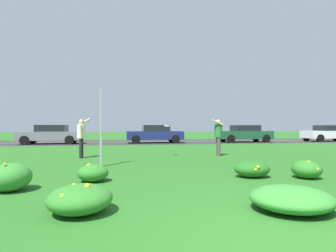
{
  "coord_description": "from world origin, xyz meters",
  "views": [
    {
      "loc": [
        -1.92,
        -2.43,
        1.29
      ],
      "look_at": [
        -0.11,
        8.5,
        1.33
      ],
      "focal_mm": 28.71,
      "sensor_mm": 36.0,
      "label": 1
    }
  ],
  "objects_px": {
    "car_gray_rightmost": "(51,134)",
    "car_white_leftmost": "(329,133)",
    "car_dark_green_center_left": "(244,133)",
    "person_thrower_white_shirt": "(81,135)",
    "person_catcher_green_shirt": "(218,134)",
    "frisbee_pale_blue": "(167,126)",
    "sign_post_near_path": "(101,128)",
    "car_navy_center_right": "(155,134)"
  },
  "relations": [
    {
      "from": "person_thrower_white_shirt",
      "to": "frisbee_pale_blue",
      "type": "xyz_separation_m",
      "value": [
        3.6,
        -0.05,
        0.37
      ]
    },
    {
      "from": "frisbee_pale_blue",
      "to": "car_white_leftmost",
      "type": "height_order",
      "value": "car_white_leftmost"
    },
    {
      "from": "person_thrower_white_shirt",
      "to": "car_navy_center_right",
      "type": "relative_size",
      "value": 0.37
    },
    {
      "from": "car_gray_rightmost",
      "to": "car_white_leftmost",
      "type": "bearing_deg",
      "value": 0.0
    },
    {
      "from": "car_navy_center_right",
      "to": "car_gray_rightmost",
      "type": "distance_m",
      "value": 7.98
    },
    {
      "from": "frisbee_pale_blue",
      "to": "car_dark_green_center_left",
      "type": "relative_size",
      "value": 0.06
    },
    {
      "from": "person_thrower_white_shirt",
      "to": "car_gray_rightmost",
      "type": "distance_m",
      "value": 10.7
    },
    {
      "from": "car_white_leftmost",
      "to": "car_navy_center_right",
      "type": "bearing_deg",
      "value": 180.0
    },
    {
      "from": "car_white_leftmost",
      "to": "car_dark_green_center_left",
      "type": "xyz_separation_m",
      "value": [
        -8.14,
        0.0,
        0.0
      ]
    },
    {
      "from": "car_dark_green_center_left",
      "to": "person_thrower_white_shirt",
      "type": "bearing_deg",
      "value": -140.0
    },
    {
      "from": "person_catcher_green_shirt",
      "to": "car_dark_green_center_left",
      "type": "relative_size",
      "value": 0.36
    },
    {
      "from": "person_thrower_white_shirt",
      "to": "car_navy_center_right",
      "type": "distance_m",
      "value": 10.89
    },
    {
      "from": "sign_post_near_path",
      "to": "person_catcher_green_shirt",
      "type": "relative_size",
      "value": 1.55
    },
    {
      "from": "person_catcher_green_shirt",
      "to": "car_gray_rightmost",
      "type": "xyz_separation_m",
      "value": [
        -9.65,
        10.13,
        -0.24
      ]
    },
    {
      "from": "car_navy_center_right",
      "to": "car_dark_green_center_left",
      "type": "bearing_deg",
      "value": 0.0
    },
    {
      "from": "frisbee_pale_blue",
      "to": "car_white_leftmost",
      "type": "xyz_separation_m",
      "value": [
        16.49,
        10.07,
        -0.6
      ]
    },
    {
      "from": "sign_post_near_path",
      "to": "frisbee_pale_blue",
      "type": "bearing_deg",
      "value": 44.66
    },
    {
      "from": "car_navy_center_right",
      "to": "car_gray_rightmost",
      "type": "height_order",
      "value": "same"
    },
    {
      "from": "person_catcher_green_shirt",
      "to": "car_dark_green_center_left",
      "type": "xyz_separation_m",
      "value": [
        6.04,
        10.13,
        -0.24
      ]
    },
    {
      "from": "person_thrower_white_shirt",
      "to": "car_white_leftmost",
      "type": "relative_size",
      "value": 0.37
    },
    {
      "from": "person_catcher_green_shirt",
      "to": "car_navy_center_right",
      "type": "distance_m",
      "value": 10.27
    },
    {
      "from": "person_catcher_green_shirt",
      "to": "frisbee_pale_blue",
      "type": "xyz_separation_m",
      "value": [
        -2.31,
        0.05,
        0.36
      ]
    },
    {
      "from": "person_thrower_white_shirt",
      "to": "sign_post_near_path",
      "type": "bearing_deg",
      "value": -69.06
    },
    {
      "from": "person_catcher_green_shirt",
      "to": "frisbee_pale_blue",
      "type": "relative_size",
      "value": 6.12
    },
    {
      "from": "car_white_leftmost",
      "to": "car_gray_rightmost",
      "type": "height_order",
      "value": "same"
    },
    {
      "from": "sign_post_near_path",
      "to": "person_thrower_white_shirt",
      "type": "bearing_deg",
      "value": 110.94
    },
    {
      "from": "frisbee_pale_blue",
      "to": "car_gray_rightmost",
      "type": "xyz_separation_m",
      "value": [
        -7.33,
        10.07,
        -0.6
      ]
    },
    {
      "from": "sign_post_near_path",
      "to": "person_catcher_green_shirt",
      "type": "height_order",
      "value": "sign_post_near_path"
    },
    {
      "from": "person_catcher_green_shirt",
      "to": "car_gray_rightmost",
      "type": "height_order",
      "value": "person_catcher_green_shirt"
    },
    {
      "from": "person_thrower_white_shirt",
      "to": "car_dark_green_center_left",
      "type": "relative_size",
      "value": 0.37
    },
    {
      "from": "person_catcher_green_shirt",
      "to": "car_dark_green_center_left",
      "type": "distance_m",
      "value": 11.79
    },
    {
      "from": "car_dark_green_center_left",
      "to": "sign_post_near_path",
      "type": "bearing_deg",
      "value": -130.89
    },
    {
      "from": "frisbee_pale_blue",
      "to": "car_white_leftmost",
      "type": "bearing_deg",
      "value": 31.42
    },
    {
      "from": "person_catcher_green_shirt",
      "to": "car_white_leftmost",
      "type": "xyz_separation_m",
      "value": [
        14.18,
        10.13,
        -0.24
      ]
    },
    {
      "from": "car_white_leftmost",
      "to": "car_dark_green_center_left",
      "type": "relative_size",
      "value": 1.0
    },
    {
      "from": "sign_post_near_path",
      "to": "car_gray_rightmost",
      "type": "height_order",
      "value": "sign_post_near_path"
    },
    {
      "from": "sign_post_near_path",
      "to": "person_thrower_white_shirt",
      "type": "xyz_separation_m",
      "value": [
        -1.0,
        2.62,
        -0.3
      ]
    },
    {
      "from": "sign_post_near_path",
      "to": "car_white_leftmost",
      "type": "bearing_deg",
      "value": 33.51
    },
    {
      "from": "car_navy_center_right",
      "to": "person_catcher_green_shirt",
      "type": "bearing_deg",
      "value": -80.63
    },
    {
      "from": "frisbee_pale_blue",
      "to": "car_dark_green_center_left",
      "type": "xyz_separation_m",
      "value": [
        8.35,
        10.07,
        -0.6
      ]
    },
    {
      "from": "car_white_leftmost",
      "to": "car_gray_rightmost",
      "type": "bearing_deg",
      "value": 180.0
    },
    {
      "from": "sign_post_near_path",
      "to": "car_navy_center_right",
      "type": "relative_size",
      "value": 0.56
    }
  ]
}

